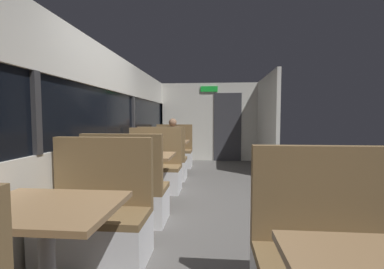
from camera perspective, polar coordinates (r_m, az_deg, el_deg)
ground_plane at (r=3.84m, az=2.29°, el=-15.99°), size 3.30×9.20×0.02m
carriage_window_panel_left at (r=3.96m, az=-19.16°, el=0.96°), size 0.09×8.48×2.30m
carriage_end_bulkhead at (r=7.80m, az=4.16°, el=2.66°), size 2.90×0.11×2.30m
carriage_aisle_panel_right at (r=6.73m, az=15.96°, el=2.46°), size 0.08×2.40×2.30m
dining_table_near_window at (r=1.96m, az=-29.35°, el=-16.02°), size 0.90×0.70×0.74m
bench_near_window_facing_entry at (r=2.64m, az=-20.11°, el=-17.79°), size 0.95×0.50×1.10m
dining_table_mid_window at (r=3.95m, az=-10.75°, el=-5.75°), size 0.90×0.70×0.74m
bench_mid_window_facing_end at (r=3.36m, az=-13.98°, el=-12.91°), size 0.95×0.50×1.10m
bench_mid_window_facing_entry at (r=4.67m, az=-8.37°, el=-8.13°), size 0.95×0.50×1.10m
dining_table_far_window at (r=6.10m, az=-5.09°, el=-2.34°), size 0.90×0.70×0.74m
bench_far_window_facing_end at (r=5.46m, az=-6.36°, el=-6.36°), size 0.95×0.50×1.10m
bench_far_window_facing_entry at (r=6.82m, az=-4.06°, el=-4.32°), size 0.95×0.50×1.10m
seated_passenger at (r=6.73m, az=-4.16°, el=-2.64°), size 0.47×0.55×1.26m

